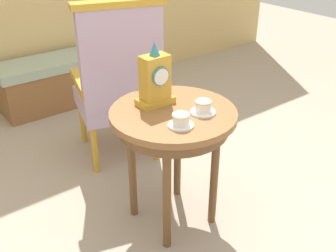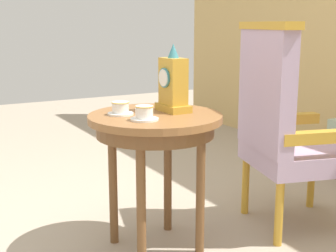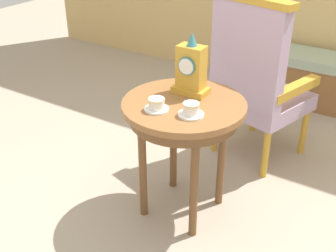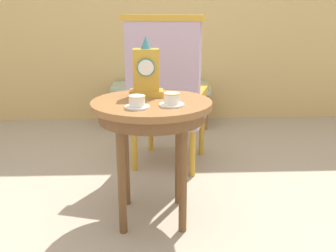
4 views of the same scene
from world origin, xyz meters
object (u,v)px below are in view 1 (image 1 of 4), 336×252
object	(u,v)px
mantel_clock	(155,80)
window_bench	(54,82)
side_table	(173,126)
armchair	(119,81)
teacup_right	(203,108)
teacup_left	(181,121)

from	to	relation	value
mantel_clock	window_bench	size ratio (longest dim) A/B	0.34
side_table	armchair	world-z (taller)	armchair
teacup_right	armchair	bearing A→B (deg)	89.39
mantel_clock	armchair	xyz separation A→B (m)	(0.14, 0.62, -0.24)
armchair	window_bench	size ratio (longest dim) A/B	1.15
teacup_left	armchair	world-z (taller)	armchair
teacup_left	armchair	xyz separation A→B (m)	(0.18, 0.89, -0.14)
teacup_right	window_bench	size ratio (longest dim) A/B	0.13
side_table	teacup_left	size ratio (longest dim) A/B	5.57
armchair	teacup_left	bearing A→B (deg)	-101.71
teacup_right	mantel_clock	xyz separation A→B (m)	(-0.13, 0.23, 0.10)
teacup_left	armchair	distance (m)	0.92
side_table	teacup_left	xyz separation A→B (m)	(-0.07, -0.15, 0.12)
mantel_clock	armchair	distance (m)	0.68
teacup_left	teacup_right	bearing A→B (deg)	12.96
side_table	mantel_clock	bearing A→B (deg)	103.36
side_table	armchair	bearing A→B (deg)	81.34
teacup_right	mantel_clock	distance (m)	0.28
teacup_left	mantel_clock	world-z (taller)	mantel_clock
teacup_right	armchair	distance (m)	0.86
teacup_right	teacup_left	bearing A→B (deg)	-167.04
mantel_clock	window_bench	bearing A→B (deg)	86.10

